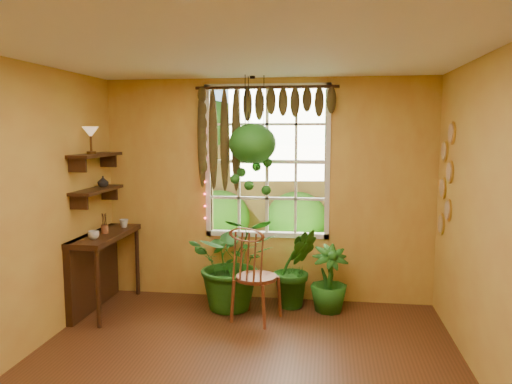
# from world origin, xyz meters

# --- Properties ---
(ceiling) EXTENTS (4.50, 4.50, 0.00)m
(ceiling) POSITION_xyz_m (0.00, 0.00, 2.70)
(ceiling) COLOR white
(ceiling) RESTS_ON wall_back
(wall_back) EXTENTS (4.00, 0.00, 4.00)m
(wall_back) POSITION_xyz_m (0.00, 2.25, 1.35)
(wall_back) COLOR gold
(wall_back) RESTS_ON floor
(wall_right) EXTENTS (0.00, 4.50, 4.50)m
(wall_right) POSITION_xyz_m (2.00, 0.00, 1.35)
(wall_right) COLOR gold
(wall_right) RESTS_ON floor
(window) EXTENTS (1.52, 0.10, 1.86)m
(window) POSITION_xyz_m (0.00, 2.28, 1.70)
(window) COLOR white
(window) RESTS_ON wall_back
(valance_vine) EXTENTS (1.70, 0.12, 1.10)m
(valance_vine) POSITION_xyz_m (-0.08, 2.16, 2.28)
(valance_vine) COLOR black
(valance_vine) RESTS_ON window
(string_lights) EXTENTS (0.03, 0.03, 1.54)m
(string_lights) POSITION_xyz_m (-0.76, 2.19, 1.75)
(string_lights) COLOR #FF2633
(string_lights) RESTS_ON window
(wall_plates) EXTENTS (0.04, 0.32, 1.10)m
(wall_plates) POSITION_xyz_m (1.98, 1.79, 1.55)
(wall_plates) COLOR beige
(wall_plates) RESTS_ON wall_right
(counter_ledge) EXTENTS (0.40, 1.20, 0.90)m
(counter_ledge) POSITION_xyz_m (-1.91, 1.60, 0.55)
(counter_ledge) COLOR black
(counter_ledge) RESTS_ON floor
(shelf_lower) EXTENTS (0.25, 0.90, 0.04)m
(shelf_lower) POSITION_xyz_m (-1.88, 1.60, 1.40)
(shelf_lower) COLOR black
(shelf_lower) RESTS_ON wall_left
(shelf_upper) EXTENTS (0.25, 0.90, 0.04)m
(shelf_upper) POSITION_xyz_m (-1.88, 1.60, 1.80)
(shelf_upper) COLOR black
(shelf_upper) RESTS_ON wall_left
(backyard) EXTENTS (14.00, 10.00, 12.00)m
(backyard) POSITION_xyz_m (0.24, 6.87, 1.28)
(backyard) COLOR #1C5719
(backyard) RESTS_ON ground
(windsor_chair) EXTENTS (0.58, 0.60, 1.22)m
(windsor_chair) POSITION_xyz_m (-0.04, 1.48, 0.35)
(windsor_chair) COLOR brown
(windsor_chair) RESTS_ON floor
(potted_plant_left) EXTENTS (1.17, 1.06, 1.12)m
(potted_plant_left) POSITION_xyz_m (-0.34, 1.82, 0.56)
(potted_plant_left) COLOR #1C5216
(potted_plant_left) RESTS_ON floor
(potted_plant_mid) EXTENTS (0.63, 0.57, 0.94)m
(potted_plant_mid) POSITION_xyz_m (0.37, 1.98, 0.47)
(potted_plant_mid) COLOR #1C5216
(potted_plant_mid) RESTS_ON floor
(potted_plant_right) EXTENTS (0.55, 0.55, 0.76)m
(potted_plant_right) POSITION_xyz_m (0.77, 1.89, 0.38)
(potted_plant_right) COLOR #1C5216
(potted_plant_right) RESTS_ON floor
(hanging_basket) EXTENTS (0.55, 0.55, 1.39)m
(hanging_basket) POSITION_xyz_m (-0.14, 2.02, 1.87)
(hanging_basket) COLOR black
(hanging_basket) RESTS_ON ceiling
(cup_a) EXTENTS (0.15, 0.15, 0.09)m
(cup_a) POSITION_xyz_m (-1.78, 1.28, 0.95)
(cup_a) COLOR silver
(cup_a) RESTS_ON counter_ledge
(cup_b) EXTENTS (0.13, 0.13, 0.10)m
(cup_b) POSITION_xyz_m (-1.72, 1.96, 0.95)
(cup_b) COLOR beige
(cup_b) RESTS_ON counter_ledge
(brush_jar) EXTENTS (0.08, 0.08, 0.29)m
(brush_jar) POSITION_xyz_m (-1.80, 1.60, 1.01)
(brush_jar) COLOR brown
(brush_jar) RESTS_ON counter_ledge
(shelf_vase) EXTENTS (0.17, 0.17, 0.13)m
(shelf_vase) POSITION_xyz_m (-1.87, 1.75, 1.48)
(shelf_vase) COLOR #B2AD99
(shelf_vase) RESTS_ON shelf_lower
(tiffany_lamp) EXTENTS (0.18, 0.18, 0.30)m
(tiffany_lamp) POSITION_xyz_m (-1.86, 1.47, 2.04)
(tiffany_lamp) COLOR #553418
(tiffany_lamp) RESTS_ON shelf_upper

